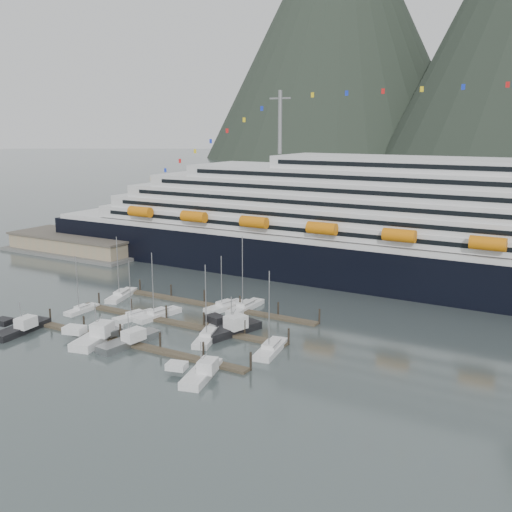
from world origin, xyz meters
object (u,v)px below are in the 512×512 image
(sailboat_d, at_px, (208,337))
(trawler_c, at_px, (129,340))
(sailboat_b, at_px, (158,315))
(sailboat_h, at_px, (271,349))
(sailboat_f, at_px, (225,307))
(trawler_a, at_px, (21,328))
(sailboat_e, at_px, (121,296))
(sailboat_a, at_px, (82,310))
(warehouse, at_px, (78,245))
(sailboat_c, at_px, (135,317))
(cruise_ship, at_px, (431,237))
(sailboat_g, at_px, (245,307))
(trawler_d, at_px, (201,372))
(trawler_e, at_px, (231,328))
(trawler_b, at_px, (96,336))

(sailboat_d, bearing_deg, trawler_c, 113.30)
(sailboat_b, height_order, sailboat_d, sailboat_d)
(sailboat_b, height_order, sailboat_h, sailboat_h)
(sailboat_f, bearing_deg, trawler_a, 153.38)
(sailboat_e, bearing_deg, sailboat_a, 163.77)
(warehouse, xyz_separation_m, sailboat_c, (58.06, -40.31, -1.84))
(sailboat_a, relative_size, sailboat_b, 0.89)
(sailboat_b, bearing_deg, sailboat_f, -28.07)
(cruise_ship, xyz_separation_m, sailboat_g, (-28.20, -37.02, -11.60))
(cruise_ship, distance_m, trawler_d, 72.71)
(sailboat_b, distance_m, trawler_e, 17.77)
(trawler_c, distance_m, trawler_d, 19.71)
(sailboat_c, distance_m, sailboat_g, 22.62)
(cruise_ship, relative_size, trawler_a, 17.50)
(trawler_b, distance_m, trawler_e, 24.14)
(sailboat_g, bearing_deg, trawler_c, 165.68)
(sailboat_g, distance_m, trawler_d, 35.05)
(cruise_ship, xyz_separation_m, trawler_b, (-41.26, -66.57, -11.08))
(warehouse, height_order, trawler_e, trawler_e)
(cruise_ship, relative_size, sailboat_c, 16.92)
(sailboat_b, bearing_deg, cruise_ship, -29.82)
(sailboat_f, distance_m, trawler_b, 29.18)
(cruise_ship, relative_size, sailboat_g, 13.02)
(trawler_a, bearing_deg, sailboat_b, -45.10)
(sailboat_a, distance_m, trawler_e, 33.86)
(sailboat_b, distance_m, sailboat_c, 4.46)
(trawler_a, xyz_separation_m, trawler_c, (21.63, 5.14, -0.01))
(sailboat_a, relative_size, trawler_c, 0.96)
(sailboat_h, bearing_deg, trawler_d, 154.45)
(sailboat_c, distance_m, sailboat_h, 32.01)
(trawler_b, bearing_deg, sailboat_g, -36.86)
(warehouse, relative_size, sailboat_c, 3.71)
(sailboat_f, xyz_separation_m, trawler_b, (-9.26, -27.67, 0.54))
(warehouse, xyz_separation_m, trawler_e, (79.14, -37.98, -1.28))
(sailboat_b, distance_m, sailboat_e, 17.35)
(sailboat_e, relative_size, trawler_e, 1.16)
(sailboat_a, xyz_separation_m, sailboat_f, (24.44, 16.46, 0.02))
(sailboat_d, bearing_deg, trawler_b, 105.54)
(sailboat_c, xyz_separation_m, trawler_d, (27.71, -16.72, 0.42))
(sailboat_b, relative_size, sailboat_d, 0.96)
(sailboat_h, xyz_separation_m, trawler_c, (-23.25, -9.37, 0.39))
(trawler_a, height_order, trawler_b, trawler_b)
(sailboat_d, xyz_separation_m, trawler_e, (1.94, 4.57, 0.54))
(sailboat_g, relative_size, trawler_d, 1.46)
(warehouse, xyz_separation_m, sailboat_f, (70.02, -25.96, -1.82))
(trawler_d, distance_m, trawler_e, 20.17)
(sailboat_b, distance_m, trawler_c, 15.50)
(trawler_d, bearing_deg, sailboat_d, 16.35)
(sailboat_b, height_order, sailboat_e, sailboat_e)
(warehouse, distance_m, sailboat_d, 88.17)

